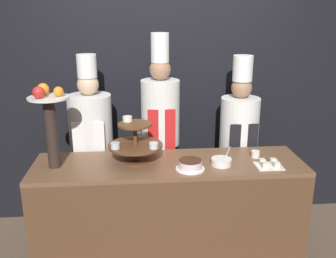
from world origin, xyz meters
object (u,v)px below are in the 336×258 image
object	(u,v)px
cake_round	(190,165)
cake_square_tray	(269,164)
fruit_pedestal	(50,118)
cup_white	(255,154)
tiered_stand	(135,142)
serving_bowl_near	(221,162)
chef_center_left	(161,130)
chef_center_right	(239,139)
chef_left	(92,141)

from	to	relation	value
cake_round	cake_square_tray	bearing A→B (deg)	0.35
fruit_pedestal	cup_white	bearing A→B (deg)	2.23
tiered_stand	serving_bowl_near	xyz separation A→B (m)	(0.67, -0.11, -0.15)
cake_round	chef_center_left	size ratio (longest dim) A/B	0.12
tiered_stand	cake_square_tray	size ratio (longest dim) A/B	2.12
tiered_stand	cake_round	distance (m)	0.47
tiered_stand	chef_center_right	bearing A→B (deg)	26.86
cup_white	serving_bowl_near	distance (m)	0.35
cup_white	chef_left	xyz separation A→B (m)	(-1.39, 0.47, -0.01)
cup_white	cake_square_tray	distance (m)	0.21
cake_square_tray	serving_bowl_near	bearing A→B (deg)	170.68
tiered_stand	cake_square_tray	bearing A→B (deg)	-9.44
fruit_pedestal	chef_center_left	xyz separation A→B (m)	(0.86, 0.53, -0.28)
chef_center_right	cake_round	bearing A→B (deg)	-129.80
chef_center_left	chef_center_right	world-z (taller)	chef_center_left
fruit_pedestal	chef_center_right	world-z (taller)	chef_center_right
cup_white	cake_square_tray	size ratio (longest dim) A/B	0.34
fruit_pedestal	serving_bowl_near	world-z (taller)	fruit_pedestal
fruit_pedestal	chef_center_left	size ratio (longest dim) A/B	0.34
cup_white	cake_round	bearing A→B (deg)	-160.46
cake_round	chef_center_right	bearing A→B (deg)	50.20
cake_square_tray	cup_white	bearing A→B (deg)	103.11
cup_white	chef_center_left	distance (m)	0.89
tiered_stand	chef_center_right	xyz separation A→B (m)	(0.98, 0.49, -0.17)
cake_square_tray	chef_center_right	world-z (taller)	chef_center_right
fruit_pedestal	tiered_stand	bearing A→B (deg)	3.24
chef_left	chef_center_right	world-z (taller)	chef_left
chef_center_left	chef_center_right	distance (m)	0.75
chef_center_left	serving_bowl_near	bearing A→B (deg)	-54.04
tiered_stand	fruit_pedestal	size ratio (longest dim) A/B	0.67
cup_white	chef_center_right	size ratio (longest dim) A/B	0.04
cake_square_tray	chef_left	distance (m)	1.59
chef_center_left	chef_center_right	xyz separation A→B (m)	(0.74, 0.00, -0.11)
tiered_stand	serving_bowl_near	distance (m)	0.70
fruit_pedestal	cake_square_tray	world-z (taller)	fruit_pedestal
fruit_pedestal	chef_center_right	bearing A→B (deg)	18.25
cake_square_tray	cake_round	bearing A→B (deg)	-179.65
chef_center_right	fruit_pedestal	bearing A→B (deg)	-161.75
serving_bowl_near	fruit_pedestal	bearing A→B (deg)	176.62
cup_white	fruit_pedestal	bearing A→B (deg)	-177.77
fruit_pedestal	cup_white	world-z (taller)	fruit_pedestal
chef_center_left	cake_square_tray	bearing A→B (deg)	-39.63
chef_left	chef_center_left	size ratio (longest dim) A/B	0.91
cake_round	cake_square_tray	size ratio (longest dim) A/B	1.09
cake_round	serving_bowl_near	bearing A→B (deg)	13.92
serving_bowl_near	chef_center_right	bearing A→B (deg)	63.54
chef_left	cake_square_tray	bearing A→B (deg)	-24.84
fruit_pedestal	cake_round	distance (m)	1.12
cup_white	serving_bowl_near	bearing A→B (deg)	-156.19
cup_white	chef_center_right	bearing A→B (deg)	91.96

